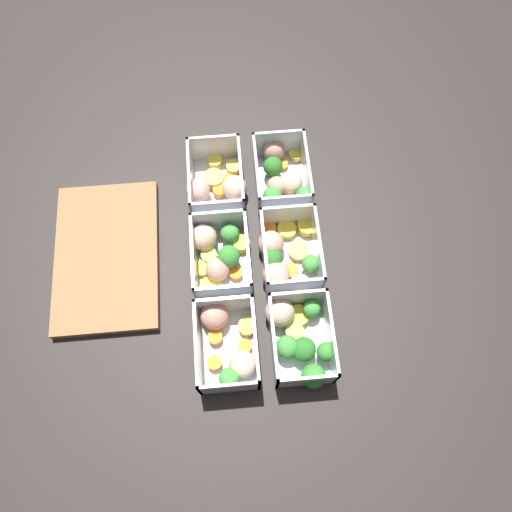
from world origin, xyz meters
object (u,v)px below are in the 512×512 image
container_near_center (286,257)px  container_far_right (217,183)px  container_near_left (298,338)px  container_far_center (219,255)px  container_near_right (282,176)px  container_far_left (227,344)px

container_near_center → container_far_right: 0.19m
container_far_right → container_near_left: bearing=-159.0°
container_near_center → container_far_center: 0.12m
container_far_right → container_far_center: bearing=177.8°
container_far_right → container_near_center: bearing=-145.0°
container_near_right → container_far_left: 0.33m
container_far_left → container_far_right: bearing=-0.1°
container_near_left → container_near_right: same height
container_far_left → container_near_left: bearing=-89.8°
container_near_right → container_far_center: same height
container_near_right → container_far_right: same height
container_far_left → container_near_right: bearing=-21.7°
container_near_left → container_near_right: 0.30m
container_near_center → container_far_right: size_ratio=1.13×
container_far_center → container_near_right: bearing=-40.7°
container_far_right → container_near_right: bearing=-88.2°
container_near_center → container_far_right: same height
container_near_right → container_far_left: bearing=158.3°
container_near_right → container_far_right: bearing=91.8°
container_near_left → container_near_center: bearing=1.9°
container_near_center → container_far_center: same height
container_far_left → container_far_center: size_ratio=1.04×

